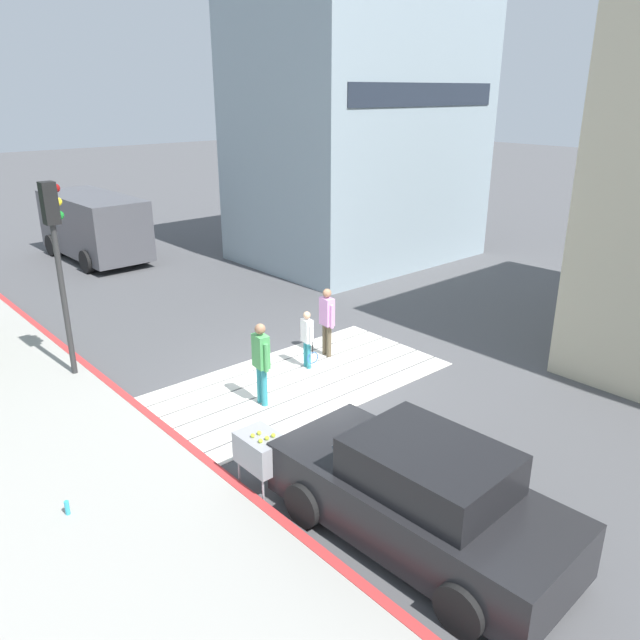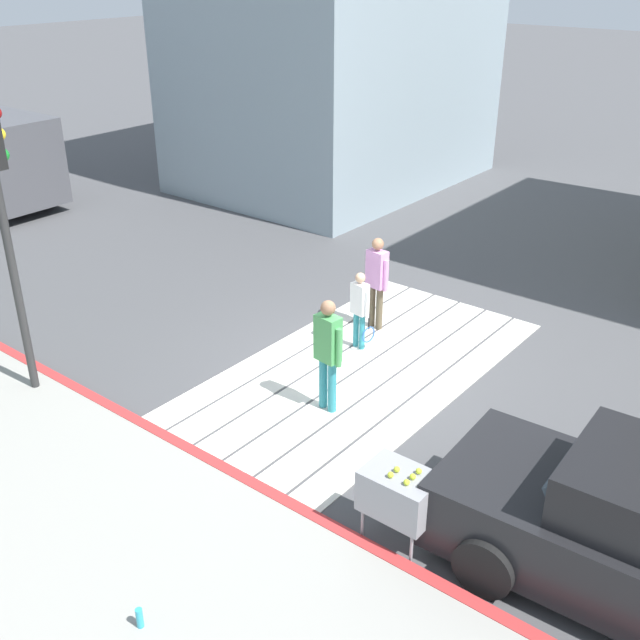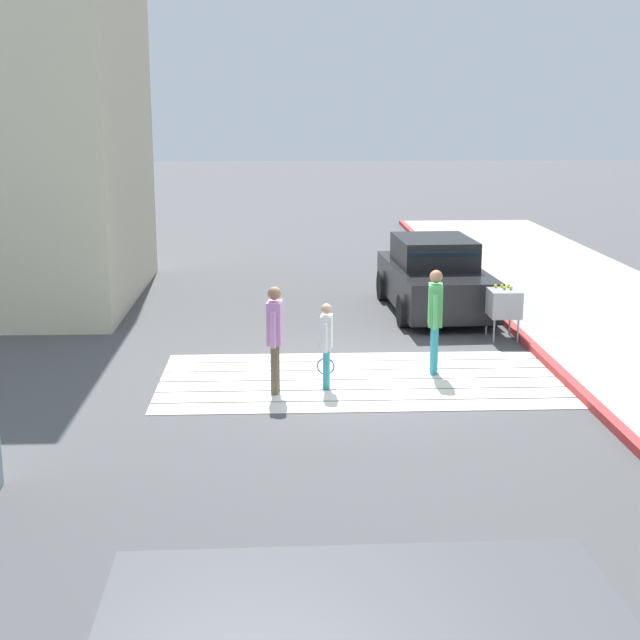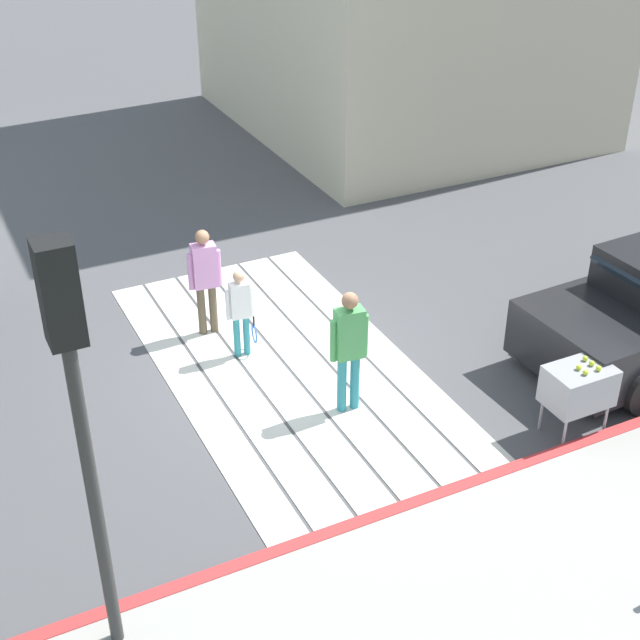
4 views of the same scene
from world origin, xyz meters
name	(u,v)px [view 2 (image 2 of 4)]	position (x,y,z in m)	size (l,w,h in m)	color
ground_plane	(360,369)	(0.00, 0.00, 0.00)	(120.00, 120.00, 0.00)	#4C4C4F
crosswalk_stripes	(360,369)	(0.00, 0.00, 0.01)	(6.40, 3.25, 0.01)	silver
sidewalk_west	(51,571)	(-5.60, 0.00, 0.06)	(4.80, 40.00, 0.12)	#9E9B93
curb_painted	(212,464)	(-3.25, 0.00, 0.07)	(0.16, 40.00, 0.13)	#BC3333
traffic_light_corner	(0,196)	(-3.58, 3.39, 3.04)	(0.39, 0.28, 4.24)	#2D2D2D
tennis_ball_cart	(400,493)	(-2.90, -2.59, 0.70)	(0.56, 0.80, 1.02)	#99999E
water_bottle	(140,618)	(-5.51, -1.36, 0.23)	(0.07, 0.07, 0.22)	#33A5BF
pedestrian_adult_lead	(328,348)	(-1.23, -0.31, 1.00)	(0.26, 0.50, 1.72)	teal
pedestrian_adult_trailing	(377,277)	(1.36, 0.65, 0.97)	(0.25, 0.49, 1.66)	brown
pedestrian_child_with_racket	(360,306)	(0.57, 0.43, 0.76)	(0.28, 0.43, 1.35)	teal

